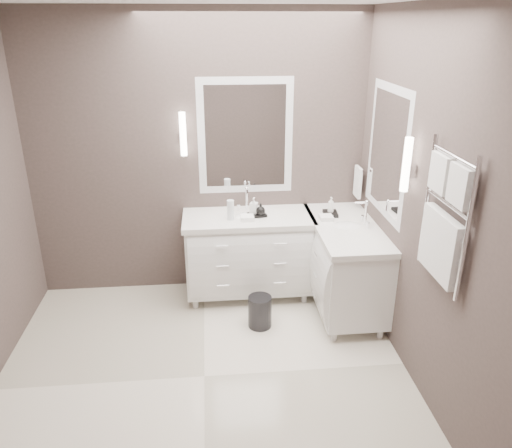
{
  "coord_description": "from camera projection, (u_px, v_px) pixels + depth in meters",
  "views": [
    {
      "loc": [
        0.1,
        -3.16,
        2.58
      ],
      "look_at": [
        0.47,
        0.7,
        0.98
      ],
      "focal_mm": 35.0,
      "sensor_mm": 36.0,
      "label": 1
    }
  ],
  "objects": [
    {
      "name": "water_bottle",
      "position": [
        231.0,
        210.0,
        4.61
      ],
      "size": [
        0.09,
        0.09,
        0.19
      ],
      "primitive_type": "cylinder",
      "rotation": [
        0.0,
        0.0,
        0.4
      ],
      "color": "silver",
      "rests_on": "vanity_back"
    },
    {
      "name": "wall_right",
      "position": [
        425.0,
        207.0,
        3.52
      ],
      "size": [
        0.01,
        3.0,
        2.7
      ],
      "primitive_type": "cube",
      "color": "#483C39",
      "rests_on": "floor"
    },
    {
      "name": "vanity_right",
      "position": [
        345.0,
        261.0,
        4.65
      ],
      "size": [
        0.59,
        1.24,
        0.97
      ],
      "color": "white",
      "rests_on": "floor"
    },
    {
      "name": "vanity_back",
      "position": [
        248.0,
        250.0,
        4.87
      ],
      "size": [
        1.24,
        0.59,
        0.97
      ],
      "color": "white",
      "rests_on": "floor"
    },
    {
      "name": "floor",
      "position": [
        204.0,
        377.0,
        3.89
      ],
      "size": [
        3.2,
        3.0,
        0.01
      ],
      "primitive_type": "cube",
      "color": "white",
      "rests_on": "ground"
    },
    {
      "name": "wall_back",
      "position": [
        199.0,
        158.0,
        4.76
      ],
      "size": [
        3.2,
        0.01,
        2.7
      ],
      "primitive_type": "cube",
      "color": "#483C39",
      "rests_on": "floor"
    },
    {
      "name": "sconce_back",
      "position": [
        183.0,
        135.0,
        4.58
      ],
      "size": [
        0.06,
        0.06,
        0.4
      ],
      "color": "white",
      "rests_on": "wall_back"
    },
    {
      "name": "sconce_right",
      "position": [
        406.0,
        166.0,
        3.62
      ],
      "size": [
        0.06,
        0.06,
        0.4
      ],
      "color": "white",
      "rests_on": "wall_right"
    },
    {
      "name": "mirror_right",
      "position": [
        387.0,
        152.0,
        4.17
      ],
      "size": [
        0.02,
        0.9,
        1.1
      ],
      "color": "white",
      "rests_on": "wall_right"
    },
    {
      "name": "mirror_back",
      "position": [
        245.0,
        137.0,
        4.71
      ],
      "size": [
        0.9,
        0.02,
        1.1
      ],
      "color": "white",
      "rests_on": "wall_back"
    },
    {
      "name": "amenity_tray_back",
      "position": [
        257.0,
        215.0,
        4.72
      ],
      "size": [
        0.19,
        0.15,
        0.02
      ],
      "primitive_type": "cube",
      "rotation": [
        0.0,
        0.0,
        0.22
      ],
      "color": "black",
      "rests_on": "vanity_back"
    },
    {
      "name": "wall_front",
      "position": [
        192.0,
        352.0,
        1.99
      ],
      "size": [
        3.2,
        0.01,
        2.7
      ],
      "primitive_type": "cube",
      "color": "#483C39",
      "rests_on": "floor"
    },
    {
      "name": "soap_bottle_a",
      "position": [
        254.0,
        205.0,
        4.7
      ],
      "size": [
        0.09,
        0.09,
        0.15
      ],
      "primitive_type": "imported",
      "rotation": [
        0.0,
        0.0,
        -0.37
      ],
      "color": "white",
      "rests_on": "amenity_tray_back"
    },
    {
      "name": "amenity_tray_right",
      "position": [
        330.0,
        213.0,
        4.75
      ],
      "size": [
        0.15,
        0.19,
        0.03
      ],
      "primitive_type": "cube",
      "rotation": [
        0.0,
        0.0,
        -0.09
      ],
      "color": "black",
      "rests_on": "vanity_right"
    },
    {
      "name": "waste_bin",
      "position": [
        260.0,
        312.0,
        4.47
      ],
      "size": [
        0.23,
        0.23,
        0.3
      ],
      "primitive_type": "cylinder",
      "rotation": [
        0.0,
        0.0,
        -0.1
      ],
      "color": "black",
      "rests_on": "floor"
    },
    {
      "name": "soap_bottle_c",
      "position": [
        331.0,
        205.0,
        4.72
      ],
      "size": [
        0.07,
        0.07,
        0.15
      ],
      "primitive_type": "imported",
      "rotation": [
        0.0,
        0.0,
        0.22
      ],
      "color": "white",
      "rests_on": "amenity_tray_right"
    },
    {
      "name": "soap_bottle_b",
      "position": [
        261.0,
        209.0,
        4.67
      ],
      "size": [
        0.09,
        0.09,
        0.11
      ],
      "primitive_type": "imported",
      "rotation": [
        0.0,
        0.0,
        0.02
      ],
      "color": "black",
      "rests_on": "amenity_tray_back"
    },
    {
      "name": "towel_ladder",
      "position": [
        444.0,
        223.0,
        3.13
      ],
      "size": [
        0.06,
        0.58,
        0.9
      ],
      "color": "white",
      "rests_on": "wall_right"
    },
    {
      "name": "towel_bar_corner",
      "position": [
        358.0,
        181.0,
        4.85
      ],
      "size": [
        0.03,
        0.22,
        0.3
      ],
      "color": "white",
      "rests_on": "wall_right"
    }
  ]
}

